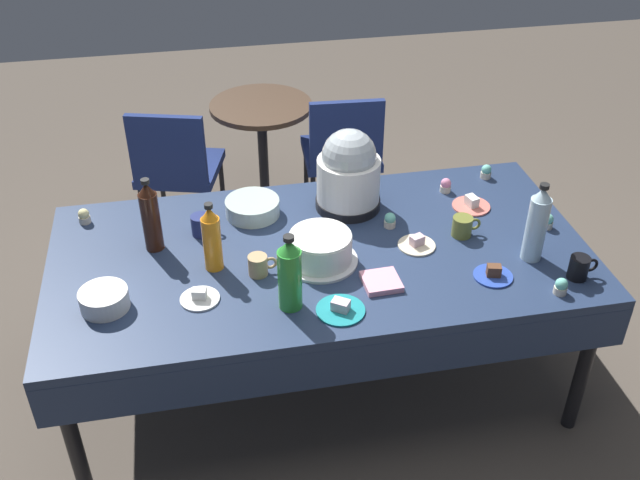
{
  "coord_description": "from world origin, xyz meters",
  "views": [
    {
      "loc": [
        -0.47,
        -2.4,
        2.5
      ],
      "look_at": [
        0.0,
        0.0,
        0.8
      ],
      "focal_mm": 41.03,
      "sensor_mm": 36.0,
      "label": 1
    }
  ],
  "objects_px": {
    "soda_bottle_lime_soda": "(290,274)",
    "glass_salad_bowl": "(253,207)",
    "soda_bottle_orange_juice": "(212,239)",
    "coffee_mug_black": "(580,267)",
    "soda_bottle_cola": "(151,217)",
    "coffee_mug_tan": "(259,265)",
    "slow_cooker": "(349,172)",
    "ceramic_snack_bowl": "(104,300)",
    "coffee_mug_navy": "(202,225)",
    "cupcake_vanilla": "(446,185)",
    "soda_bottle_water": "(537,224)",
    "maroon_chair_right": "(343,149)",
    "cupcake_berry": "(547,221)",
    "coffee_mug_olive": "(463,226)",
    "dessert_plate_cream": "(417,244)",
    "maroon_chair_left": "(176,165)",
    "cupcake_rose": "(390,220)",
    "frosted_layer_cake": "(320,249)",
    "dessert_plate_teal": "(341,309)",
    "cupcake_lemon": "(561,287)",
    "cupcake_mint": "(84,216)",
    "round_cafe_table": "(262,138)",
    "potluck_table": "(320,262)",
    "cupcake_cocoa": "(486,172)",
    "dessert_plate_cobalt": "(493,274)",
    "dessert_plate_white": "(200,297)"
  },
  "relations": [
    {
      "from": "coffee_mug_navy",
      "to": "cupcake_vanilla",
      "type": "bearing_deg",
      "value": 6.84
    },
    {
      "from": "cupcake_cocoa",
      "to": "cupcake_berry",
      "type": "bearing_deg",
      "value": -78.14
    },
    {
      "from": "maroon_chair_left",
      "to": "soda_bottle_orange_juice",
      "type": "bearing_deg",
      "value": -84.28
    },
    {
      "from": "frosted_layer_cake",
      "to": "glass_salad_bowl",
      "type": "xyz_separation_m",
      "value": [
        -0.23,
        0.4,
        -0.03
      ]
    },
    {
      "from": "slow_cooker",
      "to": "round_cafe_table",
      "type": "xyz_separation_m",
      "value": [
        -0.24,
        1.24,
        -0.43
      ]
    },
    {
      "from": "soda_bottle_lime_soda",
      "to": "coffee_mug_tan",
      "type": "xyz_separation_m",
      "value": [
        -0.09,
        0.22,
        -0.1
      ]
    },
    {
      "from": "glass_salad_bowl",
      "to": "soda_bottle_cola",
      "type": "bearing_deg",
      "value": -157.67
    },
    {
      "from": "soda_bottle_orange_juice",
      "to": "coffee_mug_black",
      "type": "bearing_deg",
      "value": -13.75
    },
    {
      "from": "cupcake_lemon",
      "to": "maroon_chair_left",
      "type": "bearing_deg",
      "value": 128.44
    },
    {
      "from": "coffee_mug_black",
      "to": "maroon_chair_right",
      "type": "xyz_separation_m",
      "value": [
        -0.56,
        1.7,
        -0.31
      ]
    },
    {
      "from": "frosted_layer_cake",
      "to": "soda_bottle_cola",
      "type": "xyz_separation_m",
      "value": [
        -0.65,
        0.22,
        0.09
      ]
    },
    {
      "from": "soda_bottle_lime_soda",
      "to": "glass_salad_bowl",
      "type": "bearing_deg",
      "value": 95.6
    },
    {
      "from": "cupcake_berry",
      "to": "maroon_chair_left",
      "type": "distance_m",
      "value": 2.08
    },
    {
      "from": "dessert_plate_teal",
      "to": "soda_bottle_water",
      "type": "distance_m",
      "value": 0.86
    },
    {
      "from": "dessert_plate_teal",
      "to": "cupcake_lemon",
      "type": "xyz_separation_m",
      "value": [
        0.84,
        -0.06,
        0.02
      ]
    },
    {
      "from": "slow_cooker",
      "to": "cupcake_mint",
      "type": "relative_size",
      "value": 5.54
    },
    {
      "from": "dessert_plate_cobalt",
      "to": "cupcake_cocoa",
      "type": "bearing_deg",
      "value": 70.5
    },
    {
      "from": "soda_bottle_lime_soda",
      "to": "maroon_chair_right",
      "type": "relative_size",
      "value": 0.37
    },
    {
      "from": "cupcake_rose",
      "to": "slow_cooker",
      "type": "bearing_deg",
      "value": 126.12
    },
    {
      "from": "dessert_plate_white",
      "to": "cupcake_mint",
      "type": "bearing_deg",
      "value": 126.19
    },
    {
      "from": "frosted_layer_cake",
      "to": "dessert_plate_cream",
      "type": "xyz_separation_m",
      "value": [
        0.41,
        0.03,
        -0.05
      ]
    },
    {
      "from": "cupcake_rose",
      "to": "maroon_chair_left",
      "type": "xyz_separation_m",
      "value": [
        -0.9,
        1.21,
        -0.29
      ]
    },
    {
      "from": "soda_bottle_cola",
      "to": "coffee_mug_tan",
      "type": "relative_size",
      "value": 2.8
    },
    {
      "from": "slow_cooker",
      "to": "cupcake_rose",
      "type": "xyz_separation_m",
      "value": [
        0.14,
        -0.19,
        -0.14
      ]
    },
    {
      "from": "slow_cooker",
      "to": "coffee_mug_navy",
      "type": "relative_size",
      "value": 3.05
    },
    {
      "from": "potluck_table",
      "to": "cupcake_mint",
      "type": "relative_size",
      "value": 32.59
    },
    {
      "from": "cupcake_berry",
      "to": "soda_bottle_orange_juice",
      "type": "bearing_deg",
      "value": -179.61
    },
    {
      "from": "coffee_mug_black",
      "to": "round_cafe_table",
      "type": "relative_size",
      "value": 0.17
    },
    {
      "from": "cupcake_berry",
      "to": "coffee_mug_navy",
      "type": "bearing_deg",
      "value": 170.78
    },
    {
      "from": "slow_cooker",
      "to": "dessert_plate_cream",
      "type": "bearing_deg",
      "value": -59.27
    },
    {
      "from": "cupcake_cocoa",
      "to": "glass_salad_bowl",
      "type": "bearing_deg",
      "value": -174.44
    },
    {
      "from": "glass_salad_bowl",
      "to": "cupcake_berry",
      "type": "xyz_separation_m",
      "value": [
        1.23,
        -0.35,
        -0.0
      ]
    },
    {
      "from": "dessert_plate_teal",
      "to": "soda_bottle_orange_juice",
      "type": "distance_m",
      "value": 0.58
    },
    {
      "from": "soda_bottle_cola",
      "to": "dessert_plate_cream",
      "type": "bearing_deg",
      "value": -10.52
    },
    {
      "from": "cupcake_mint",
      "to": "round_cafe_table",
      "type": "xyz_separation_m",
      "value": [
        0.91,
        1.15,
        -0.28
      ]
    },
    {
      "from": "dessert_plate_teal",
      "to": "cupcake_cocoa",
      "type": "relative_size",
      "value": 2.71
    },
    {
      "from": "soda_bottle_cola",
      "to": "soda_bottle_lime_soda",
      "type": "bearing_deg",
      "value": -44.14
    },
    {
      "from": "dessert_plate_cobalt",
      "to": "dessert_plate_cream",
      "type": "bearing_deg",
      "value": 132.0
    },
    {
      "from": "cupcake_berry",
      "to": "coffee_mug_olive",
      "type": "bearing_deg",
      "value": 177.51
    },
    {
      "from": "coffee_mug_olive",
      "to": "slow_cooker",
      "type": "bearing_deg",
      "value": 143.47
    },
    {
      "from": "soda_bottle_orange_juice",
      "to": "coffee_mug_black",
      "type": "distance_m",
      "value": 1.43
    },
    {
      "from": "ceramic_snack_bowl",
      "to": "cupcake_mint",
      "type": "distance_m",
      "value": 0.61
    },
    {
      "from": "slow_cooker",
      "to": "ceramic_snack_bowl",
      "type": "height_order",
      "value": "slow_cooker"
    },
    {
      "from": "slow_cooker",
      "to": "dessert_plate_cobalt",
      "type": "bearing_deg",
      "value": -54.14
    },
    {
      "from": "dessert_plate_white",
      "to": "cupcake_vanilla",
      "type": "distance_m",
      "value": 1.3
    },
    {
      "from": "dessert_plate_teal",
      "to": "soda_bottle_lime_soda",
      "type": "xyz_separation_m",
      "value": [
        -0.18,
        0.07,
        0.13
      ]
    },
    {
      "from": "dessert_plate_cobalt",
      "to": "soda_bottle_water",
      "type": "height_order",
      "value": "soda_bottle_water"
    },
    {
      "from": "cupcake_rose",
      "to": "soda_bottle_water",
      "type": "bearing_deg",
      "value": -33.11
    },
    {
      "from": "cupcake_vanilla",
      "to": "maroon_chair_right",
      "type": "relative_size",
      "value": 0.08
    },
    {
      "from": "soda_bottle_water",
      "to": "slow_cooker",
      "type": "bearing_deg",
      "value": 140.99
    }
  ]
}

